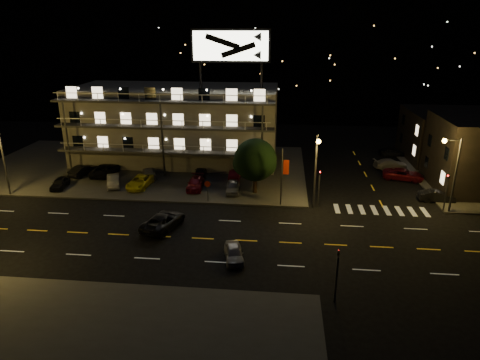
# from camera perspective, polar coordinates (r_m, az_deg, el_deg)

# --- Properties ---
(ground) EXTENTS (140.00, 140.00, 0.00)m
(ground) POSITION_cam_1_polar(r_m,az_deg,el_deg) (39.38, -2.10, -7.94)
(ground) COLOR black
(ground) RESTS_ON ground
(curb_nw) EXTENTS (44.00, 24.00, 0.15)m
(curb_nw) POSITION_cam_1_polar(r_m,az_deg,el_deg) (60.52, -12.73, 1.75)
(curb_nw) COLOR #3B3A38
(curb_nw) RESTS_ON ground
(curb_ne) EXTENTS (16.00, 24.00, 0.15)m
(curb_ne) POSITION_cam_1_polar(r_m,az_deg,el_deg) (62.70, 29.04, 0.31)
(curb_ne) COLOR #3B3A38
(curb_ne) RESTS_ON ground
(motel) EXTENTS (28.00, 13.80, 18.10)m
(motel) POSITION_cam_1_polar(r_m,az_deg,el_deg) (61.64, -8.38, 7.43)
(motel) COLOR gray
(motel) RESTS_ON ground
(side_bldg_back) EXTENTS (14.06, 12.00, 7.00)m
(side_bldg_back) POSITION_cam_1_polar(r_m,az_deg,el_deg) (68.95, 27.06, 5.21)
(side_bldg_back) COLOR black
(side_bldg_back) RESTS_ON ground
(hill_backdrop) EXTENTS (120.00, 25.00, 24.00)m
(hill_backdrop) POSITION_cam_1_polar(r_m,az_deg,el_deg) (104.08, -0.22, 16.07)
(hill_backdrop) COLOR black
(hill_backdrop) RESTS_ON ground
(streetlight_nw) EXTENTS (0.44, 1.92, 8.00)m
(streetlight_nw) POSITION_cam_1_polar(r_m,az_deg,el_deg) (54.20, -29.30, 2.95)
(streetlight_nw) COLOR #2D2D30
(streetlight_nw) RESTS_ON ground
(streetlight_nc) EXTENTS (0.44, 1.92, 8.00)m
(streetlight_nc) POSITION_cam_1_polar(r_m,az_deg,el_deg) (44.64, 10.11, 2.07)
(streetlight_nc) COLOR #2D2D30
(streetlight_nc) RESTS_ON ground
(streetlight_ne) EXTENTS (1.92, 0.44, 8.00)m
(streetlight_ne) POSITION_cam_1_polar(r_m,az_deg,el_deg) (48.03, 26.52, 1.51)
(streetlight_ne) COLOR #2D2D30
(streetlight_ne) RESTS_ON ground
(signal_nw) EXTENTS (0.20, 0.27, 4.60)m
(signal_nw) POSITION_cam_1_polar(r_m,az_deg,el_deg) (45.98, 10.51, -0.58)
(signal_nw) COLOR #2D2D30
(signal_nw) RESTS_ON ground
(signal_sw) EXTENTS (0.20, 0.27, 4.60)m
(signal_sw) POSITION_cam_1_polar(r_m,az_deg,el_deg) (30.68, 12.82, -11.65)
(signal_sw) COLOR #2D2D30
(signal_sw) RESTS_ON ground
(signal_ne) EXTENTS (0.27, 0.20, 4.60)m
(signal_ne) POSITION_cam_1_polar(r_m,az_deg,el_deg) (48.87, 25.86, -1.07)
(signal_ne) COLOR #2D2D30
(signal_ne) RESTS_ON ground
(banner_north) EXTENTS (0.83, 0.16, 6.40)m
(banner_north) POSITION_cam_1_polar(r_m,az_deg,el_deg) (45.42, 5.66, 0.56)
(banner_north) COLOR #2D2D30
(banner_north) RESTS_ON ground
(stop_sign) EXTENTS (0.91, 0.11, 2.61)m
(stop_sign) POSITION_cam_1_polar(r_m,az_deg,el_deg) (46.85, -4.34, -1.03)
(stop_sign) COLOR #2D2D30
(stop_sign) RESTS_ON ground
(tree) EXTENTS (5.07, 4.88, 6.38)m
(tree) POSITION_cam_1_polar(r_m,az_deg,el_deg) (48.48, 1.99, 2.53)
(tree) COLOR black
(tree) RESTS_ON curb_nw
(lot_car_0) EXTENTS (1.85, 3.76, 1.23)m
(lot_car_0) POSITION_cam_1_polar(r_m,az_deg,el_deg) (55.21, -22.88, -0.36)
(lot_car_0) COLOR black
(lot_car_0) RESTS_ON curb_nw
(lot_car_1) EXTENTS (2.73, 4.21, 1.31)m
(lot_car_1) POSITION_cam_1_polar(r_m,az_deg,el_deg) (53.67, -16.55, -0.10)
(lot_car_1) COLOR gray
(lot_car_1) RESTS_ON curb_nw
(lot_car_2) EXTENTS (2.46, 4.82, 1.30)m
(lot_car_2) POSITION_cam_1_polar(r_m,az_deg,el_deg) (52.53, -13.21, -0.23)
(lot_car_2) COLOR yellow
(lot_car_2) RESTS_ON curb_nw
(lot_car_3) EXTENTS (2.00, 4.47, 1.27)m
(lot_car_3) POSITION_cam_1_polar(r_m,az_deg,el_deg) (50.99, -5.95, -0.43)
(lot_car_3) COLOR maroon
(lot_car_3) RESTS_ON curb_nw
(lot_car_4) EXTENTS (1.80, 3.89, 1.29)m
(lot_car_4) POSITION_cam_1_polar(r_m,az_deg,el_deg) (49.57, -0.97, -0.91)
(lot_car_4) COLOR gray
(lot_car_4) RESTS_ON curb_nw
(lot_car_5) EXTENTS (2.59, 4.35, 1.35)m
(lot_car_5) POSITION_cam_1_polar(r_m,az_deg,el_deg) (58.82, -20.17, 1.25)
(lot_car_5) COLOR black
(lot_car_5) RESTS_ON curb_nw
(lot_car_6) EXTENTS (2.65, 5.28, 1.43)m
(lot_car_6) POSITION_cam_1_polar(r_m,az_deg,el_deg) (57.95, -17.54, 1.32)
(lot_car_6) COLOR black
(lot_car_6) RESTS_ON curb_nw
(lot_car_7) EXTENTS (3.10, 4.60, 1.24)m
(lot_car_7) POSITION_cam_1_polar(r_m,az_deg,el_deg) (55.66, -12.08, 0.96)
(lot_car_7) COLOR gray
(lot_car_7) RESTS_ON curb_nw
(lot_car_8) EXTENTS (1.84, 3.76, 1.23)m
(lot_car_8) POSITION_cam_1_polar(r_m,az_deg,el_deg) (54.87, -5.30, 1.05)
(lot_car_8) COLOR black
(lot_car_8) RESTS_ON curb_nw
(lot_car_9) EXTENTS (1.38, 3.81, 1.25)m
(lot_car_9) POSITION_cam_1_polar(r_m,az_deg,el_deg) (53.74, -0.65, 0.74)
(lot_car_9) COLOR maroon
(lot_car_9) RESTS_ON curb_nw
(side_car_0) EXTENTS (3.92, 1.58, 1.27)m
(side_car_0) POSITION_cam_1_polar(r_m,az_deg,el_deg) (52.07, 24.75, -1.96)
(side_car_0) COLOR black
(side_car_0) RESTS_ON ground
(side_car_1) EXTENTS (5.39, 3.41, 1.39)m
(side_car_1) POSITION_cam_1_polar(r_m,az_deg,el_deg) (57.85, 20.94, 0.71)
(side_car_1) COLOR maroon
(side_car_1) RESTS_ON ground
(side_car_2) EXTENTS (4.81, 2.62, 1.32)m
(side_car_2) POSITION_cam_1_polar(r_m,az_deg,el_deg) (61.78, 19.43, 2.03)
(side_car_2) COLOR gray
(side_car_2) RESTS_ON ground
(side_car_3) EXTENTS (3.81, 1.66, 1.28)m
(side_car_3) POSITION_cam_1_polar(r_m,az_deg,el_deg) (67.96, 19.62, 3.55)
(side_car_3) COLOR black
(side_car_3) RESTS_ON ground
(road_car_east) EXTENTS (2.19, 3.84, 1.23)m
(road_car_east) POSITION_cam_1_polar(r_m,az_deg,el_deg) (35.97, -0.83, -9.69)
(road_car_east) COLOR gray
(road_car_east) RESTS_ON ground
(road_car_west) EXTENTS (3.83, 5.86, 1.50)m
(road_car_west) POSITION_cam_1_polar(r_m,az_deg,el_deg) (41.81, -10.20, -5.39)
(road_car_west) COLOR black
(road_car_west) RESTS_ON ground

